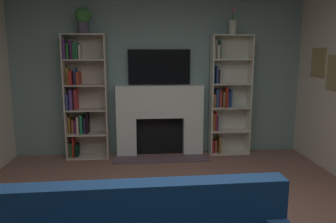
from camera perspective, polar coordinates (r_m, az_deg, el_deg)
wall_back_accent at (r=5.33m, az=-1.56°, el=6.38°), size 4.73×0.06×2.58m
fireplace at (r=5.26m, az=-1.43°, el=-1.15°), size 1.47×0.55×1.13m
tv at (r=5.26m, az=-1.53°, el=7.68°), size 0.98×0.06×0.56m
bookshelf_left at (r=5.29m, az=-14.62°, el=2.48°), size 0.64×0.31×1.91m
bookshelf_right at (r=5.41m, az=9.96°, el=2.52°), size 0.64×0.26×1.91m
potted_plant at (r=5.22m, az=-14.50°, el=15.23°), size 0.23×0.23×0.38m
vase_with_flowers at (r=5.34m, az=11.17°, el=14.30°), size 0.11×0.11×0.41m
coffee_table at (r=2.73m, az=-3.75°, el=-18.02°), size 0.95×0.40×0.41m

